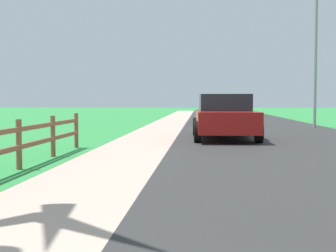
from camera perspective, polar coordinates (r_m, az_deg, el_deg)
name	(u,v)px	position (r m, az deg, el deg)	size (l,w,h in m)	color
ground_plane	(184,125)	(25.24, 1.95, 0.07)	(120.00, 120.00, 0.00)	#2E893F
road_asphalt	(248,124)	(27.35, 9.44, 0.27)	(7.00, 66.00, 0.01)	#2E2E2E
curb_concrete	(133,123)	(27.49, -4.17, 0.32)	(6.00, 66.00, 0.01)	#BAA190
grass_verge	(107,123)	(27.74, -7.24, 0.33)	(5.00, 66.00, 0.00)	#2E893F
parked_suv_red	(224,117)	(16.60, 6.67, 1.11)	(2.21, 4.99, 1.52)	maroon
parked_car_blue	(215,111)	(27.31, 5.60, 1.81)	(2.12, 4.30, 1.44)	navy
street_lamp	(318,44)	(24.49, 17.29, 9.20)	(1.17, 0.20, 6.77)	gray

